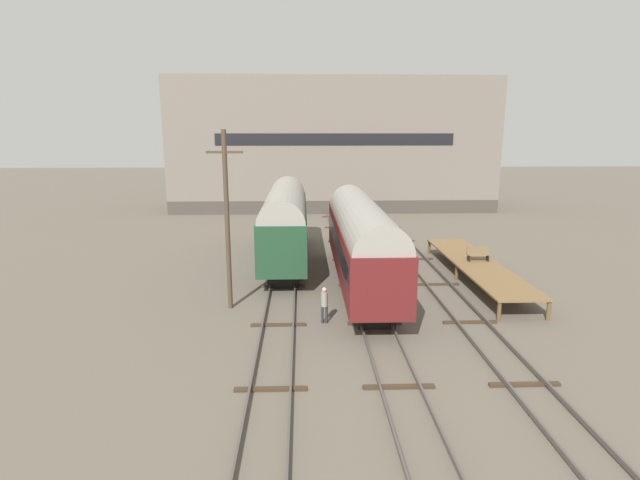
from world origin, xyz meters
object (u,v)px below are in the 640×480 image
at_px(train_car_green, 285,219).
at_px(utility_pole, 227,219).
at_px(person_worker, 324,302).
at_px(train_car_maroon, 361,238).
at_px(bench, 478,253).

relative_size(train_car_green, utility_pole, 1.66).
distance_m(train_car_green, person_worker, 11.91).
xyz_separation_m(train_car_maroon, person_worker, (-2.40, -5.60, -1.88)).
xyz_separation_m(train_car_green, utility_pole, (-2.60, -9.25, 1.67)).
distance_m(train_car_maroon, bench, 7.83).
xyz_separation_m(person_worker, utility_pole, (-4.80, 2.29, 3.63)).
distance_m(train_car_green, train_car_maroon, 7.51).
relative_size(train_car_green, bench, 10.82).
height_order(train_car_maroon, bench, train_car_maroon).
height_order(bench, person_worker, bench).
bearing_deg(train_car_green, bench, -19.45).
distance_m(bench, utility_pole, 15.86).
xyz_separation_m(train_car_green, train_car_maroon, (4.60, -5.94, -0.08)).
distance_m(train_car_green, utility_pole, 9.75).
bearing_deg(utility_pole, person_worker, -25.47).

